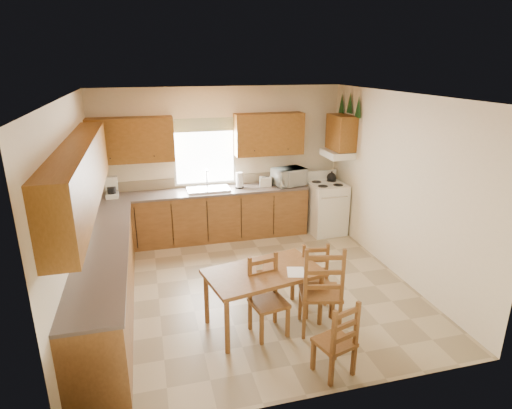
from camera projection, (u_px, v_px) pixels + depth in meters
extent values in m
plane|color=tan|center=(251.00, 286.00, 6.22)|extent=(4.50, 4.50, 0.00)
plane|color=#975D2E|center=(251.00, 96.00, 5.35)|extent=(4.50, 4.50, 0.00)
plane|color=beige|center=(73.00, 212.00, 5.24)|extent=(4.50, 4.50, 0.00)
plane|color=beige|center=(398.00, 186.00, 6.33)|extent=(4.50, 4.50, 0.00)
plane|color=beige|center=(221.00, 162.00, 7.85)|extent=(4.50, 4.50, 0.00)
plane|color=beige|center=(314.00, 274.00, 3.72)|extent=(4.50, 4.50, 0.00)
cube|color=brown|center=(205.00, 216.00, 7.77)|extent=(3.75, 0.60, 0.88)
cube|color=brown|center=(106.00, 281.00, 5.47)|extent=(0.60, 3.60, 0.88)
cube|color=brown|center=(204.00, 192.00, 7.63)|extent=(3.75, 0.63, 0.04)
cube|color=brown|center=(102.00, 248.00, 5.32)|extent=(0.63, 3.60, 0.04)
cube|color=gray|center=(202.00, 182.00, 7.86)|extent=(3.75, 0.01, 0.18)
cube|color=brown|center=(131.00, 140.00, 7.16)|extent=(1.41, 0.33, 0.75)
cube|color=brown|center=(269.00, 134.00, 7.74)|extent=(1.25, 0.33, 0.75)
cube|color=brown|center=(81.00, 175.00, 4.98)|extent=(0.33, 3.60, 0.75)
cube|color=brown|center=(341.00, 133.00, 7.62)|extent=(0.33, 0.62, 0.62)
cube|color=white|center=(337.00, 154.00, 7.73)|extent=(0.44, 0.62, 0.12)
cube|color=white|center=(205.00, 153.00, 7.68)|extent=(1.13, 0.02, 1.18)
cube|color=white|center=(205.00, 153.00, 7.68)|extent=(1.05, 0.01, 1.10)
cube|color=#5E7C48|center=(204.00, 125.00, 7.50)|extent=(1.19, 0.01, 0.24)
cube|color=silver|center=(208.00, 189.00, 7.63)|extent=(0.75, 0.45, 0.04)
cone|color=#153D16|center=(358.00, 107.00, 7.21)|extent=(0.22, 0.22, 0.36)
cone|color=#153D16|center=(350.00, 103.00, 7.49)|extent=(0.22, 0.22, 0.36)
cone|color=#153D16|center=(342.00, 103.00, 7.80)|extent=(0.22, 0.22, 0.36)
cube|color=white|center=(326.00, 209.00, 8.06)|extent=(0.67, 0.69, 0.94)
cube|color=white|center=(111.00, 188.00, 7.18)|extent=(0.22, 0.26, 0.34)
cylinder|color=white|center=(239.00, 180.00, 7.74)|extent=(0.16, 0.16, 0.29)
cube|color=white|center=(265.00, 182.00, 7.86)|extent=(0.23, 0.17, 0.17)
imported|color=white|center=(289.00, 177.00, 7.91)|extent=(0.61, 0.51, 0.32)
cube|color=brown|center=(263.00, 297.00, 5.24)|extent=(1.49, 1.04, 0.73)
cube|color=brown|center=(335.00, 337.00, 4.38)|extent=(0.45, 0.43, 0.86)
cube|color=brown|center=(320.00, 287.00, 5.07)|extent=(0.57, 0.56, 1.14)
cube|color=brown|center=(269.00, 298.00, 5.01)|extent=(0.46, 0.45, 0.96)
cube|color=brown|center=(317.00, 281.00, 5.46)|extent=(0.43, 0.41, 0.88)
cube|color=white|center=(296.00, 272.00, 5.09)|extent=(0.27, 0.32, 0.00)
cube|color=white|center=(259.00, 266.00, 5.13)|extent=(0.08, 0.03, 0.11)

